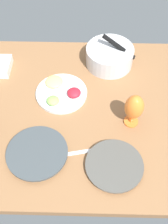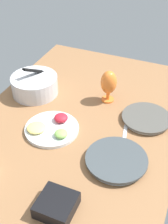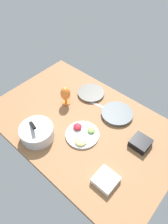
# 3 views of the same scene
# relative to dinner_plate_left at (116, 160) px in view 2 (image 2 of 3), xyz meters

# --- Properties ---
(ground_plane) EXTENTS (1.60, 1.04, 0.04)m
(ground_plane) POSITION_rel_dinner_plate_left_xyz_m (0.16, 0.27, -0.04)
(ground_plane) COLOR #8C603D
(dinner_plate_left) EXTENTS (0.27, 0.27, 0.03)m
(dinner_plate_left) POSITION_rel_dinner_plate_left_xyz_m (0.00, 0.00, 0.00)
(dinner_plate_left) COLOR silver
(dinner_plate_left) RESTS_ON ground_plane
(dinner_plate_right) EXTENTS (0.25, 0.25, 0.02)m
(dinner_plate_right) POSITION_rel_dinner_plate_left_xyz_m (0.34, -0.05, -0.00)
(dinner_plate_right) COLOR silver
(dinner_plate_right) RESTS_ON ground_plane
(mixing_bowl) EXTENTS (0.27, 0.26, 0.18)m
(mixing_bowl) POSITION_rel_dinner_plate_left_xyz_m (0.34, 0.60, 0.04)
(mixing_bowl) COLOR silver
(mixing_bowl) RESTS_ON ground_plane
(fruit_platter) EXTENTS (0.27, 0.27, 0.05)m
(fruit_platter) POSITION_rel_dinner_plate_left_xyz_m (0.08, 0.36, -0.00)
(fruit_platter) COLOR silver
(fruit_platter) RESTS_ON ground_plane
(hurricane_glass_orange) EXTENTS (0.09, 0.09, 0.19)m
(hurricane_glass_orange) POSITION_rel_dinner_plate_left_xyz_m (0.43, 0.19, 0.10)
(hurricane_glass_orange) COLOR orange
(hurricane_glass_orange) RESTS_ON ground_plane
(square_bowl_black) EXTENTS (0.14, 0.14, 0.06)m
(square_bowl_black) POSITION_rel_dinner_plate_left_xyz_m (-0.31, 0.13, 0.02)
(square_bowl_black) COLOR black
(square_bowl_black) RESTS_ON ground_plane
(fork_by_left_plate) EXTENTS (0.18, 0.05, 0.01)m
(fork_by_left_plate) POSITION_rel_dinner_plate_left_xyz_m (0.19, 0.02, -0.01)
(fork_by_left_plate) COLOR silver
(fork_by_left_plate) RESTS_ON ground_plane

